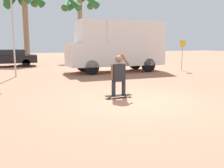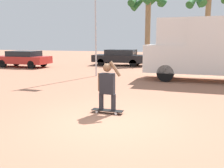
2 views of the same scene
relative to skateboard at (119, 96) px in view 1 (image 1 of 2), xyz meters
The scene contains 9 objects.
ground_plane 0.78m from the skateboard, 68.07° to the right, with size 80.00×80.00×0.00m, color #A36B51.
skateboard is the anchor object (origin of this frame).
person_skateboarder 0.80m from the skateboard, behind, with size 0.71×0.25×1.47m.
camper_van 8.13m from the skateboard, 66.87° to the left, with size 6.29×2.17×3.28m.
parked_car_black 14.41m from the skateboard, 104.80° to the left, with size 4.50×1.92×1.36m.
palm_tree_near_van 18.71m from the skateboard, 79.20° to the left, with size 3.96×3.90×7.00m.
palm_tree_center_background 18.34m from the skateboard, 96.39° to the left, with size 3.95×4.12×7.06m.
flagpole 8.84m from the skateboard, 113.64° to the left, with size 1.02×0.12×7.30m.
street_sign 9.72m from the skateboard, 39.72° to the left, with size 0.44×0.06×2.07m.
Camera 1 is at (-3.73, -7.13, 1.93)m, focal length 40.00 mm.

